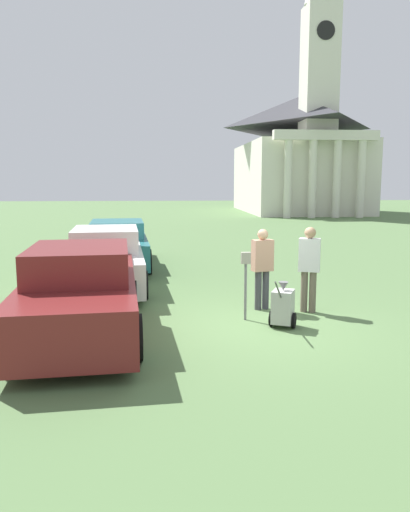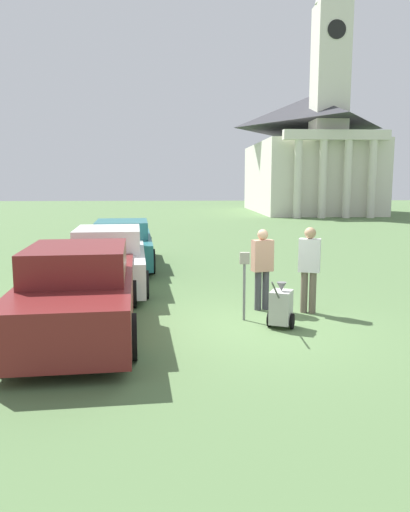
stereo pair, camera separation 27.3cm
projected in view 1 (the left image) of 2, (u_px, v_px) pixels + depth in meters
name	position (u px, v px, depth m)	size (l,w,h in m)	color
ground_plane	(250.00, 326.00, 9.20)	(120.00, 120.00, 0.00)	#517042
parked_car_maroon	(81.00, 292.00, 8.72)	(2.29, 5.27, 1.56)	maroon
parked_car_white	(106.00, 260.00, 12.55)	(2.21, 5.14, 1.51)	silver
parked_car_teal	(118.00, 245.00, 15.66)	(2.23, 5.25, 1.44)	#23666B
parking_meter	(246.00, 273.00, 9.50)	(0.18, 0.09, 1.32)	slate
person_worker	(262.00, 264.00, 10.29)	(0.46, 0.32, 1.68)	#3F3F47
person_supervisor	(309.00, 264.00, 10.06)	(0.47, 0.36, 1.75)	#665B4C
equipment_cart	(283.00, 306.00, 9.11)	(0.60, 0.98, 1.00)	#B2B2AD
church	(299.00, 149.00, 42.85)	(9.23, 15.31, 21.39)	silver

